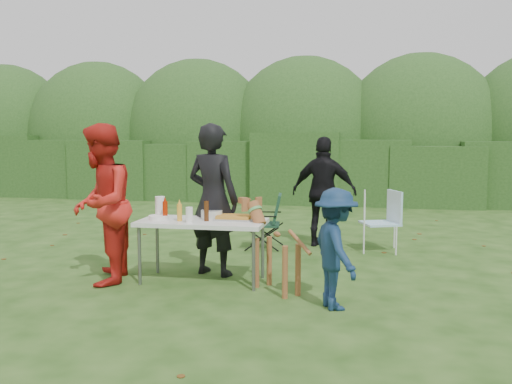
% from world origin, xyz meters
% --- Properties ---
extents(ground, '(80.00, 80.00, 0.00)m').
position_xyz_m(ground, '(0.00, 0.00, 0.00)').
color(ground, '#1E4211').
extents(hedge_row, '(22.00, 1.40, 1.70)m').
position_xyz_m(hedge_row, '(0.00, 8.00, 0.85)').
color(hedge_row, '#23471C').
rests_on(hedge_row, ground).
extents(shrub_backdrop, '(20.00, 2.60, 3.20)m').
position_xyz_m(shrub_backdrop, '(0.00, 9.60, 1.60)').
color(shrub_backdrop, '#3D6628').
rests_on(shrub_backdrop, ground).
extents(folding_table, '(1.50, 0.70, 0.74)m').
position_xyz_m(folding_table, '(-0.19, 0.10, 0.69)').
color(folding_table, silver).
rests_on(folding_table, ground).
extents(person_cook, '(0.79, 0.64, 1.89)m').
position_xyz_m(person_cook, '(-0.15, 0.43, 0.95)').
color(person_cook, black).
rests_on(person_cook, ground).
extents(person_red_jacket, '(0.93, 1.07, 1.88)m').
position_xyz_m(person_red_jacket, '(-1.33, -0.19, 0.94)').
color(person_red_jacket, red).
rests_on(person_red_jacket, ground).
extents(person_black_puffy, '(1.05, 0.54, 1.72)m').
position_xyz_m(person_black_puffy, '(1.08, 2.45, 0.86)').
color(person_black_puffy, black).
rests_on(person_black_puffy, ground).
extents(child, '(0.74, 0.91, 1.22)m').
position_xyz_m(child, '(1.42, -0.61, 0.61)').
color(child, '#142D4D').
rests_on(child, ground).
extents(dog, '(1.04, 1.02, 0.99)m').
position_xyz_m(dog, '(0.75, -0.15, 0.49)').
color(dog, brown).
rests_on(dog, ground).
extents(camping_chair, '(0.60, 0.60, 0.86)m').
position_xyz_m(camping_chair, '(0.20, 2.10, 0.43)').
color(camping_chair, '#1A3E2B').
rests_on(camping_chair, ground).
extents(lawn_chair, '(0.71, 0.71, 0.92)m').
position_xyz_m(lawn_chair, '(1.94, 2.25, 0.46)').
color(lawn_chair, '#61BFE5').
rests_on(lawn_chair, ground).
extents(food_tray, '(0.45, 0.30, 0.02)m').
position_xyz_m(food_tray, '(0.17, 0.21, 0.75)').
color(food_tray, '#B7B7BA').
rests_on(food_tray, folding_table).
extents(focaccia_bread, '(0.40, 0.26, 0.04)m').
position_xyz_m(focaccia_bread, '(0.17, 0.21, 0.78)').
color(focaccia_bread, '#C8872B').
rests_on(focaccia_bread, food_tray).
extents(mustard_bottle, '(0.06, 0.06, 0.20)m').
position_xyz_m(mustard_bottle, '(-0.44, -0.00, 0.84)').
color(mustard_bottle, gold).
rests_on(mustard_bottle, folding_table).
extents(ketchup_bottle, '(0.06, 0.06, 0.22)m').
position_xyz_m(ketchup_bottle, '(-0.64, 0.06, 0.85)').
color(ketchup_bottle, '#A11F04').
rests_on(ketchup_bottle, folding_table).
extents(beer_bottle, '(0.06, 0.06, 0.24)m').
position_xyz_m(beer_bottle, '(-0.12, 0.05, 0.86)').
color(beer_bottle, '#47230F').
rests_on(beer_bottle, folding_table).
extents(paper_towel_roll, '(0.12, 0.12, 0.26)m').
position_xyz_m(paper_towel_roll, '(-0.76, 0.20, 0.87)').
color(paper_towel_roll, white).
rests_on(paper_towel_roll, folding_table).
extents(cup_stack, '(0.08, 0.08, 0.18)m').
position_xyz_m(cup_stack, '(-0.29, -0.10, 0.83)').
color(cup_stack, white).
rests_on(cup_stack, folding_table).
extents(pasta_bowl, '(0.26, 0.26, 0.10)m').
position_xyz_m(pasta_bowl, '(-0.12, 0.27, 0.79)').
color(pasta_bowl, silver).
rests_on(pasta_bowl, folding_table).
extents(plate_stack, '(0.24, 0.24, 0.05)m').
position_xyz_m(plate_stack, '(-0.72, 0.06, 0.77)').
color(plate_stack, white).
rests_on(plate_stack, folding_table).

